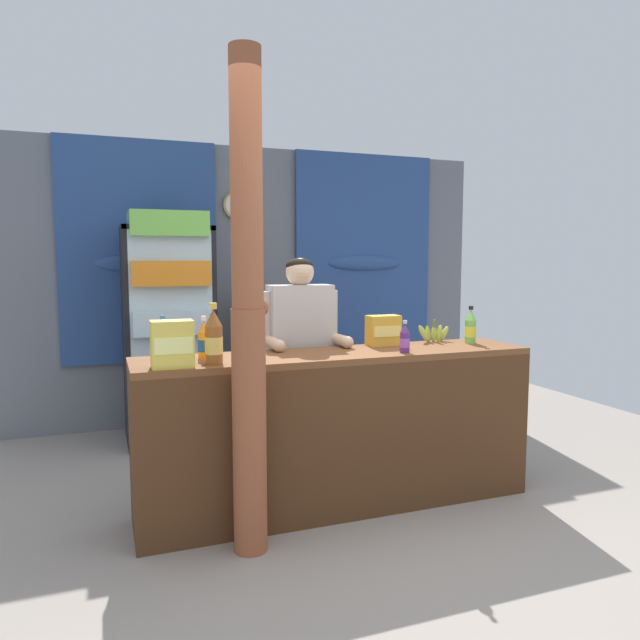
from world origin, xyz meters
The scene contains 16 objects.
ground_plane centered at (0.00, 1.12, 0.00)m, with size 7.25×7.25×0.00m, color gray.
back_wall_curtained centered at (0.01, 2.83, 1.36)m, with size 4.73×0.22×2.62m.
stall_counter centered at (-0.03, 0.43, 0.59)m, with size 2.49×0.53×0.98m.
timber_post centered at (-0.70, 0.15, 1.25)m, with size 0.20×0.18×2.61m.
drink_fridge centered at (-0.87, 2.27, 1.06)m, with size 0.73×0.69×1.94m.
bottle_shelf_rack centered at (0.07, 2.49, 0.65)m, with size 0.48×0.28×1.26m.
plastic_lawn_chair centered at (1.13, 1.64, 0.49)m, with size 0.57×0.57×0.86m.
shopkeeper centered at (-0.15, 0.93, 0.99)m, with size 0.54×0.42×1.57m.
soda_bottle_iced_tea centered at (-0.83, 0.38, 1.13)m, with size 0.10×0.10×0.34m.
soda_bottle_grape_soda centered at (0.34, 0.37, 1.07)m, with size 0.06×0.06×0.20m.
soda_bottle_orange_soda centered at (-0.85, 0.59, 1.09)m, with size 0.07×0.07×0.25m.
soda_bottle_water centered at (-1.08, 0.61, 1.09)m, with size 0.07×0.07×0.26m.
soda_bottle_lime_soda centered at (0.97, 0.59, 1.09)m, with size 0.08×0.08×0.26m.
snack_box_choco_powder centered at (0.36, 0.70, 1.08)m, with size 0.22×0.13×0.20m.
snack_box_instant_noodle centered at (-1.06, 0.36, 1.11)m, with size 0.22×0.14×0.25m.
banana_bunch centered at (0.77, 0.74, 1.04)m, with size 0.28×0.06×0.16m.
Camera 1 is at (-1.40, -2.82, 1.55)m, focal length 33.10 mm.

